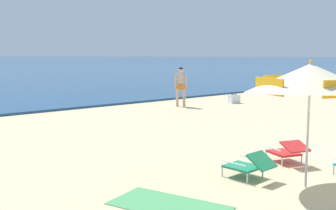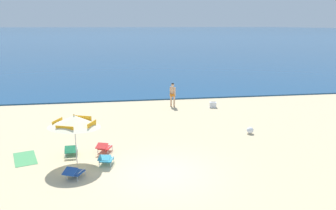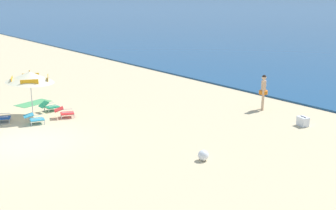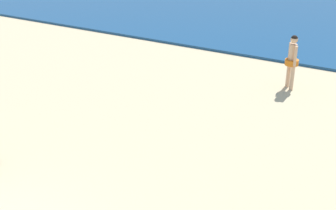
% 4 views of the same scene
% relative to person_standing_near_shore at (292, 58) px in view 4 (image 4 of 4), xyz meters
% --- Properties ---
extents(person_standing_near_shore, '(0.43, 0.43, 1.75)m').
position_rel_person_standing_near_shore_xyz_m(person_standing_near_shore, '(0.00, 0.00, 0.00)').
color(person_standing_near_shore, '#D8A87F').
rests_on(person_standing_near_shore, ground).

